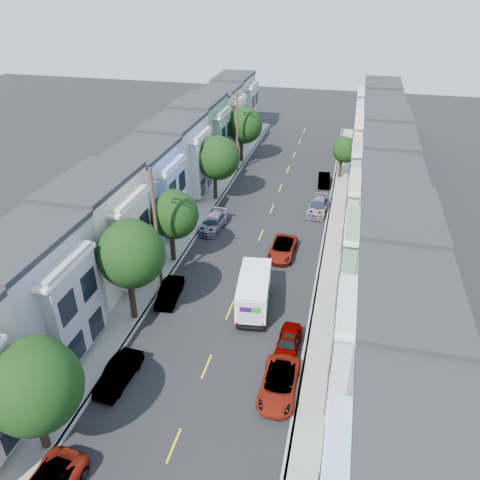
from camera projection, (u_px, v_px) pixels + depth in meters
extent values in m
plane|color=black|center=(230.00, 310.00, 35.37)|extent=(160.00, 160.00, 0.00)
cube|color=black|center=(267.00, 222.00, 48.03)|extent=(12.00, 70.00, 0.02)
cube|color=gray|center=(210.00, 215.00, 49.23)|extent=(0.30, 70.00, 0.15)
cube|color=gray|center=(326.00, 227.00, 46.77)|extent=(0.30, 70.00, 0.15)
cube|color=gray|center=(198.00, 213.00, 49.49)|extent=(2.60, 70.00, 0.15)
cube|color=gray|center=(339.00, 229.00, 46.51)|extent=(2.60, 70.00, 0.15)
cube|color=gold|center=(267.00, 222.00, 48.04)|extent=(0.12, 70.00, 0.01)
cube|color=#B9B19D|center=(165.00, 210.00, 50.30)|extent=(5.00, 70.00, 8.50)
cube|color=#B9B19D|center=(378.00, 234.00, 45.78)|extent=(5.00, 70.00, 8.50)
cylinder|color=black|center=(42.00, 428.00, 24.42)|extent=(0.44, 0.44, 3.01)
sphere|color=#1C3412|center=(33.00, 387.00, 22.80)|extent=(4.68, 4.68, 4.68)
cylinder|color=black|center=(132.00, 296.00, 33.61)|extent=(0.44, 0.44, 3.96)
sphere|color=#1C3412|center=(130.00, 254.00, 31.75)|extent=(4.70, 4.70, 4.70)
cylinder|color=black|center=(173.00, 246.00, 40.67)|extent=(0.44, 0.44, 3.17)
sphere|color=#1C3412|center=(173.00, 215.00, 39.12)|extent=(4.10, 4.10, 4.10)
cylinder|color=black|center=(215.00, 186.00, 51.94)|extent=(0.44, 0.44, 3.28)
sphere|color=#1C3412|center=(217.00, 158.00, 50.25)|extent=(4.70, 4.70, 4.70)
cylinder|color=black|center=(242.00, 150.00, 62.60)|extent=(0.44, 0.44, 3.32)
sphere|color=#1C3412|center=(244.00, 125.00, 60.90)|extent=(4.70, 4.70, 4.70)
cylinder|color=black|center=(340.00, 168.00, 57.77)|extent=(0.44, 0.44, 2.51)
sphere|color=#1C3412|center=(345.00, 150.00, 56.55)|extent=(3.10, 3.10, 3.10)
cylinder|color=#42301E|center=(156.00, 231.00, 35.86)|extent=(0.26, 0.26, 10.00)
cube|color=#42301E|center=(151.00, 175.00, 33.58)|extent=(1.60, 0.12, 0.12)
cylinder|color=#42301E|center=(237.00, 133.00, 57.82)|extent=(0.26, 0.26, 10.00)
cube|color=#42301E|center=(237.00, 95.00, 55.54)|extent=(1.60, 0.12, 0.12)
cube|color=white|center=(251.00, 296.00, 34.14)|extent=(2.21, 3.95, 2.16)
cube|color=white|center=(259.00, 275.00, 36.63)|extent=(2.21, 1.84, 1.99)
cube|color=black|center=(254.00, 302.00, 35.43)|extent=(2.03, 5.68, 0.22)
cube|color=#2D0A51|center=(241.00, 308.00, 32.41)|extent=(0.83, 0.04, 0.40)
cube|color=#198C1E|center=(251.00, 310.00, 32.26)|extent=(0.64, 0.04, 0.40)
cylinder|color=black|center=(235.00, 317.00, 34.07)|extent=(0.26, 0.83, 0.83)
cylinder|color=black|center=(261.00, 321.00, 33.67)|extent=(0.26, 0.83, 0.83)
cylinder|color=black|center=(246.00, 288.00, 37.20)|extent=(0.26, 0.83, 0.83)
cylinder|color=black|center=(271.00, 291.00, 36.80)|extent=(0.26, 0.83, 0.83)
imported|color=black|center=(282.00, 249.00, 42.01)|extent=(2.32, 4.81, 1.32)
imported|color=black|center=(119.00, 374.00, 28.89)|extent=(1.68, 4.07, 1.33)
imported|color=#B6BEC9|center=(170.00, 292.00, 36.30)|extent=(1.69, 3.96, 1.29)
imported|color=#601105|center=(213.00, 222.00, 46.40)|extent=(2.35, 4.74, 1.37)
imported|color=#575B5D|center=(279.00, 384.00, 28.15)|extent=(2.21, 4.76, 1.32)
imported|color=white|center=(288.00, 343.00, 31.30)|extent=(1.65, 4.05, 1.30)
imported|color=black|center=(318.00, 206.00, 49.61)|extent=(2.31, 4.76, 1.38)
imported|color=black|center=(324.00, 180.00, 56.13)|extent=(1.62, 3.89, 1.27)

